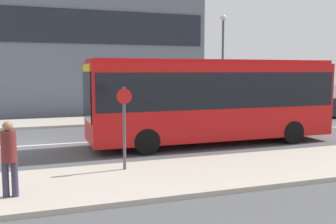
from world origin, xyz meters
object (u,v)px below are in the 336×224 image
at_px(pedestrian_near_stop, 9,154).
at_px(bus_stop_sign, 124,121).
at_px(street_lamp, 223,54).
at_px(city_bus, 212,96).
at_px(parked_car_0, 266,110).
at_px(parked_car_1, 332,108).

relative_size(pedestrian_near_stop, bus_stop_sign, 0.72).
bearing_deg(street_lamp, city_bus, -120.06).
distance_m(parked_car_0, parked_car_1, 5.02).
xyz_separation_m(parked_car_0, parked_car_1, (5.02, -0.05, -0.01)).
height_order(parked_car_1, street_lamp, street_lamp).
bearing_deg(pedestrian_near_stop, parked_car_0, 45.43).
bearing_deg(parked_car_1, street_lamp, 164.63).
bearing_deg(city_bus, bus_stop_sign, -143.00).
relative_size(parked_car_0, street_lamp, 0.70).
bearing_deg(parked_car_0, city_bus, -138.79).
bearing_deg(city_bus, street_lamp, 59.60).
distance_m(city_bus, bus_stop_sign, 5.60).
bearing_deg(bus_stop_sign, parked_car_1, 29.34).
relative_size(city_bus, parked_car_0, 2.28).
relative_size(pedestrian_near_stop, street_lamp, 0.28).
bearing_deg(street_lamp, parked_car_1, -15.37).
distance_m(parked_car_1, bus_stop_sign, 18.09).
height_order(parked_car_0, street_lamp, street_lamp).
xyz_separation_m(pedestrian_near_stop, bus_stop_sign, (3.02, 1.50, 0.43)).
distance_m(parked_car_1, pedestrian_near_stop, 21.44).
bearing_deg(street_lamp, bus_stop_sign, -128.95).
relative_size(parked_car_1, bus_stop_sign, 1.66).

